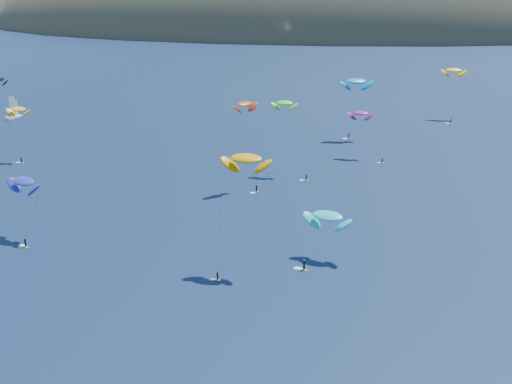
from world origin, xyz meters
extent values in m
ellipsoid|color=#3D3526|center=(20.00, 560.00, -12.60)|extent=(600.00, 300.00, 210.00)
ellipsoid|color=#3D3526|center=(-140.00, 590.00, -7.20)|extent=(340.00, 240.00, 120.00)
ellipsoid|color=slate|center=(-340.00, 720.00, -2.64)|extent=(240.00, 180.00, 44.00)
cube|color=silver|center=(-100.59, 184.45, 0.31)|extent=(4.36, 6.90, 0.81)
cylinder|color=silver|center=(-100.59, 184.90, 5.04)|extent=(0.13, 0.13, 9.44)
cube|color=#FFB01C|center=(-73.92, 126.88, 0.04)|extent=(1.50, 0.68, 0.08)
cylinder|color=black|center=(-73.92, 126.88, 0.95)|extent=(0.34, 0.34, 1.54)
sphere|color=#8C6047|center=(-73.92, 126.88, 1.84)|extent=(0.26, 0.26, 0.26)
ellipsoid|color=yellow|center=(-75.31, 131.59, 15.46)|extent=(8.10, 4.86, 4.23)
cube|color=#FFB01C|center=(-3.73, 52.70, 0.04)|extent=(1.38, 0.56, 0.07)
cylinder|color=black|center=(-3.73, 52.70, 0.88)|extent=(0.31, 0.31, 1.43)
sphere|color=#8C6047|center=(-3.73, 52.70, 1.71)|extent=(0.24, 0.24, 0.24)
ellipsoid|color=orange|center=(1.12, 60.84, 22.42)|extent=(10.01, 5.65, 5.31)
cube|color=#FFB01C|center=(11.85, 117.41, 0.04)|extent=(1.47, 0.56, 0.08)
cylinder|color=black|center=(11.85, 117.41, 0.94)|extent=(0.34, 0.34, 1.54)
sphere|color=#8C6047|center=(11.85, 117.41, 1.83)|extent=(0.26, 0.26, 0.26)
ellipsoid|color=#4BD625|center=(5.11, 125.95, 20.06)|extent=(7.46, 4.05, 3.99)
cube|color=#FFB01C|center=(25.10, 165.19, 0.04)|extent=(1.64, 0.69, 0.09)
cylinder|color=black|center=(25.10, 165.19, 1.04)|extent=(0.37, 0.37, 1.70)
sphere|color=#8C6047|center=(25.10, 165.19, 2.03)|extent=(0.29, 0.29, 0.29)
ellipsoid|color=#007DB8|center=(26.89, 167.30, 19.35)|extent=(11.01, 6.33, 5.81)
cube|color=#FFB01C|center=(12.87, 58.97, 0.05)|extent=(1.70, 1.07, 0.09)
cylinder|color=black|center=(12.87, 58.97, 1.07)|extent=(0.38, 0.38, 1.75)
sphere|color=#8C6047|center=(12.87, 58.97, 2.09)|extent=(0.29, 0.29, 0.29)
ellipsoid|color=#1AB8BB|center=(17.30, 66.06, 9.06)|extent=(11.04, 8.15, 5.59)
cube|color=#FFB01C|center=(34.20, 136.78, 0.03)|extent=(1.29, 0.52, 0.07)
cylinder|color=black|center=(34.20, 136.78, 0.82)|extent=(0.30, 0.30, 1.35)
sphere|color=#8C6047|center=(34.20, 136.78, 1.61)|extent=(0.23, 0.23, 0.23)
ellipsoid|color=#830F7B|center=(27.42, 144.23, 13.59)|extent=(7.87, 4.41, 4.18)
cube|color=#FFB01C|center=(-1.05, 106.30, 0.04)|extent=(1.42, 1.36, 0.08)
cylinder|color=black|center=(-1.05, 106.30, 1.00)|extent=(0.36, 0.36, 1.63)
sphere|color=#8C6047|center=(-1.05, 106.30, 1.94)|extent=(0.27, 0.27, 0.27)
ellipsoid|color=#A62F0F|center=(-4.47, 110.88, 22.72)|extent=(7.66, 7.43, 4.07)
cube|color=#FFB01C|center=(-47.32, 65.07, 0.04)|extent=(1.56, 1.16, 0.08)
cylinder|color=black|center=(-47.32, 65.07, 1.01)|extent=(0.36, 0.36, 1.65)
sphere|color=#8C6047|center=(-47.32, 65.07, 1.97)|extent=(0.28, 0.28, 0.28)
ellipsoid|color=navy|center=(-49.47, 72.28, 12.56)|extent=(10.58, 8.73, 5.38)
cube|color=#FFB01C|center=(63.32, 191.16, 0.04)|extent=(1.47, 0.54, 0.08)
cylinder|color=black|center=(63.32, 191.16, 0.94)|extent=(0.34, 0.34, 1.54)
sphere|color=#8C6047|center=(63.32, 191.16, 1.83)|extent=(0.26, 0.26, 0.26)
ellipsoid|color=#FEBA00|center=(64.79, 202.13, 18.03)|extent=(9.05, 4.83, 4.87)
cube|color=#FFB01C|center=(-103.55, 186.51, 0.04)|extent=(1.57, 0.93, 0.08)
cylinder|color=black|center=(-103.55, 186.51, 0.99)|extent=(0.36, 0.36, 1.62)
sphere|color=#8C6047|center=(-103.55, 186.51, 1.93)|extent=(0.27, 0.27, 0.27)
camera|label=1|loc=(15.19, -71.38, 60.78)|focal=50.00mm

